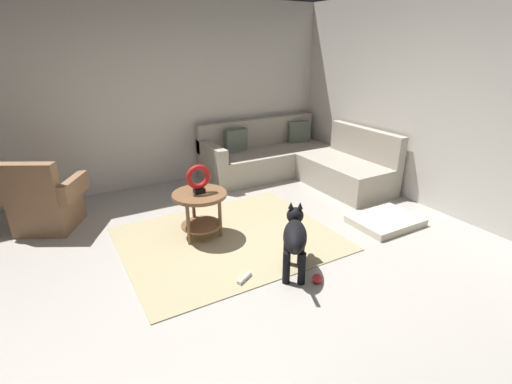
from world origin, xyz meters
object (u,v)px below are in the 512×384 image
Objects in this scene: torus_sculpture at (198,178)px; dog_bed_mat at (385,221)px; dog_toy_rope at (244,279)px; armchair at (45,204)px; dog at (295,237)px; side_table at (200,203)px; sectional_couch at (294,161)px; dog_toy_ball at (317,279)px.

torus_sculpture is 2.33m from dog_bed_mat.
torus_sculpture is at bearing 90.85° from dog_toy_rope.
torus_sculpture is at bearing -7.11° from armchair.
armchair is 1.37× the size of dog.
torus_sculpture is at bearing 158.23° from dog_bed_mat.
dog is at bearing -65.08° from side_table.
side_table is at bearing -151.77° from sectional_couch.
side_table is at bearing 97.13° from torus_sculpture.
dog_toy_ball is at bearing -66.86° from side_table.
armchair is 1.65× the size of side_table.
sectional_couch reaches higher than torus_sculpture.
dog_toy_ball is 0.67m from dog_toy_rope.
armchair is at bearing 143.96° from torus_sculpture.
side_table is 0.83× the size of dog.
side_table is 3.14× the size of dog_toy_rope.
torus_sculpture reaches higher than dog_bed_mat.
sectional_couch is 3.75× the size of side_table.
armchair reaches higher than dog_bed_mat.
dog_toy_ball is (0.58, -1.36, -0.67)m from torus_sculpture.
sectional_couch is at bearing 58.95° from dog_toy_ball.
dog is 0.43m from dog_toy_ball.
dog_toy_ball is (-1.49, -0.54, 0.00)m from dog_bed_mat.
side_table is (-2.08, -1.11, 0.13)m from sectional_couch.
side_table reaches higher than dog_toy_rope.
dog reaches higher than dog_toy_ball.
torus_sculpture is at bearing -82.87° from side_table.
torus_sculpture is 3.52× the size of dog_toy_ball.
side_table reaches higher than dog_toy_ball.
dog_toy_ball reaches higher than dog_bed_mat.
dog_bed_mat is (2.07, -0.83, -0.37)m from side_table.
torus_sculpture is 1.63m from dog_toy_ball.
armchair is 5.18× the size of dog_toy_rope.
torus_sculpture reaches higher than dog_toy_rope.
sectional_couch is 3.11× the size of dog.
torus_sculpture is at bearing 113.14° from dog_toy_ball.
dog_toy_rope is (0.01, -1.00, -0.69)m from torus_sculpture.
dog_bed_mat is at bearing 4.88° from dog_toy_rope.
sectional_couch reaches higher than side_table.
side_table is 0.29m from torus_sculpture.
dog_toy_ball is 0.48× the size of dog_toy_rope.
dog_bed_mat is (2.07, -0.83, -0.67)m from torus_sculpture.
armchair is at bearing 151.75° from dog_bed_mat.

